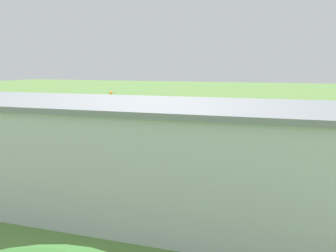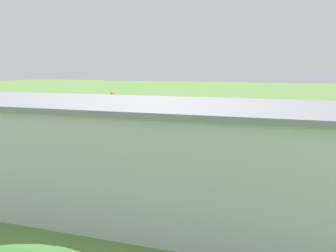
{
  "view_description": "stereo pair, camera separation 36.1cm",
  "coord_description": "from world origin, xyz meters",
  "px_view_note": "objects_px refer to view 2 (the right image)",
  "views": [
    {
      "loc": [
        -18.59,
        57.89,
        10.16
      ],
      "look_at": [
        0.23,
        10.48,
        2.45
      ],
      "focal_mm": 42.09,
      "sensor_mm": 36.0,
      "label": 1
    },
    {
      "loc": [
        -18.92,
        57.75,
        10.16
      ],
      "look_at": [
        0.23,
        10.48,
        2.45
      ],
      "focal_mm": 42.09,
      "sensor_mm": 36.0,
      "label": 2
    }
  ],
  "objects_px": {
    "car_green": "(23,139)",
    "person_at_fence_line": "(333,158)",
    "person_watching_takeoff": "(50,135)",
    "windsock": "(113,95)",
    "biplane": "(182,113)",
    "hangar": "(79,151)",
    "person_beside_truck": "(58,143)"
  },
  "relations": [
    {
      "from": "biplane",
      "to": "car_green",
      "type": "height_order",
      "value": "biplane"
    },
    {
      "from": "car_green",
      "to": "person_beside_truck",
      "type": "relative_size",
      "value": 2.72
    },
    {
      "from": "car_green",
      "to": "person_watching_takeoff",
      "type": "relative_size",
      "value": 2.78
    },
    {
      "from": "car_green",
      "to": "person_beside_truck",
      "type": "distance_m",
      "value": 5.47
    },
    {
      "from": "car_green",
      "to": "person_beside_truck",
      "type": "bearing_deg",
      "value": -178.98
    },
    {
      "from": "car_green",
      "to": "windsock",
      "type": "bearing_deg",
      "value": -85.64
    },
    {
      "from": "biplane",
      "to": "person_watching_takeoff",
      "type": "relative_size",
      "value": 5.37
    },
    {
      "from": "car_green",
      "to": "windsock",
      "type": "xyz_separation_m",
      "value": [
        2.04,
        -26.75,
        3.94
      ]
    },
    {
      "from": "hangar",
      "to": "windsock",
      "type": "xyz_separation_m",
      "value": [
        21.12,
        -41.66,
        0.91
      ]
    },
    {
      "from": "person_watching_takeoff",
      "to": "hangar",
      "type": "bearing_deg",
      "value": 133.58
    },
    {
      "from": "car_green",
      "to": "person_watching_takeoff",
      "type": "height_order",
      "value": "car_green"
    },
    {
      "from": "hangar",
      "to": "person_watching_takeoff",
      "type": "bearing_deg",
      "value": -46.42
    },
    {
      "from": "person_at_fence_line",
      "to": "windsock",
      "type": "height_order",
      "value": "windsock"
    },
    {
      "from": "hangar",
      "to": "person_beside_truck",
      "type": "relative_size",
      "value": 23.61
    },
    {
      "from": "person_beside_truck",
      "to": "windsock",
      "type": "xyz_separation_m",
      "value": [
        7.51,
        -26.66,
        4.0
      ]
    },
    {
      "from": "person_at_fence_line",
      "to": "person_watching_takeoff",
      "type": "xyz_separation_m",
      "value": [
        36.05,
        -0.12,
        -0.04
      ]
    },
    {
      "from": "hangar",
      "to": "biplane",
      "type": "xyz_separation_m",
      "value": [
        3.59,
        -32.52,
        -0.9
      ]
    },
    {
      "from": "biplane",
      "to": "car_green",
      "type": "bearing_deg",
      "value": 48.67
    },
    {
      "from": "person_at_fence_line",
      "to": "biplane",
      "type": "bearing_deg",
      "value": -32.37
    },
    {
      "from": "hangar",
      "to": "car_green",
      "type": "distance_m",
      "value": 24.41
    },
    {
      "from": "hangar",
      "to": "car_green",
      "type": "height_order",
      "value": "hangar"
    },
    {
      "from": "person_watching_takeoff",
      "to": "windsock",
      "type": "relative_size",
      "value": 0.29
    },
    {
      "from": "hangar",
      "to": "car_green",
      "type": "relative_size",
      "value": 8.68
    },
    {
      "from": "person_watching_takeoff",
      "to": "car_green",
      "type": "bearing_deg",
      "value": 75.3
    },
    {
      "from": "hangar",
      "to": "biplane",
      "type": "relative_size",
      "value": 4.49
    },
    {
      "from": "person_watching_takeoff",
      "to": "windsock",
      "type": "bearing_deg",
      "value": -82.24
    },
    {
      "from": "windsock",
      "to": "person_at_fence_line",
      "type": "bearing_deg",
      "value": 149.74
    },
    {
      "from": "car_green",
      "to": "person_at_fence_line",
      "type": "xyz_separation_m",
      "value": [
        -37.11,
        -3.91,
        -0.03
      ]
    },
    {
      "from": "hangar",
      "to": "windsock",
      "type": "distance_m",
      "value": 46.72
    },
    {
      "from": "biplane",
      "to": "windsock",
      "type": "distance_m",
      "value": 19.85
    },
    {
      "from": "person_beside_truck",
      "to": "windsock",
      "type": "relative_size",
      "value": 0.29
    },
    {
      "from": "hangar",
      "to": "person_watching_takeoff",
      "type": "height_order",
      "value": "hangar"
    }
  ]
}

